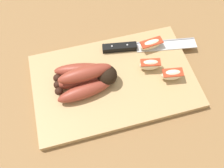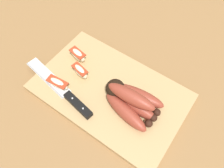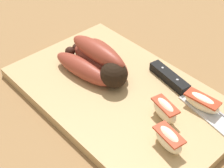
% 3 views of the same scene
% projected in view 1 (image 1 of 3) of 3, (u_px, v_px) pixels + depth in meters
% --- Properties ---
extents(ground_plane, '(6.00, 6.00, 0.00)m').
position_uv_depth(ground_plane, '(114.00, 83.00, 0.67)').
color(ground_plane, olive).
extents(cutting_board, '(0.44, 0.28, 0.02)m').
position_uv_depth(cutting_board, '(113.00, 80.00, 0.66)').
color(cutting_board, tan).
rests_on(cutting_board, ground_plane).
extents(banana_bunch, '(0.17, 0.13, 0.07)m').
position_uv_depth(banana_bunch, '(86.00, 78.00, 0.62)').
color(banana_bunch, black).
rests_on(banana_bunch, cutting_board).
extents(chefs_knife, '(0.28, 0.07, 0.02)m').
position_uv_depth(chefs_knife, '(136.00, 46.00, 0.69)').
color(chefs_knife, silver).
rests_on(chefs_knife, cutting_board).
extents(apple_wedge_near, '(0.06, 0.03, 0.04)m').
position_uv_depth(apple_wedge_near, '(172.00, 75.00, 0.63)').
color(apple_wedge_near, '#F4E5C1').
rests_on(apple_wedge_near, cutting_board).
extents(apple_wedge_middle, '(0.07, 0.03, 0.03)m').
position_uv_depth(apple_wedge_middle, '(151.00, 44.00, 0.69)').
color(apple_wedge_middle, '#F4E5C1').
rests_on(apple_wedge_middle, cutting_board).
extents(apple_wedge_far, '(0.06, 0.03, 0.04)m').
position_uv_depth(apple_wedge_far, '(150.00, 65.00, 0.65)').
color(apple_wedge_far, '#F4E5C1').
rests_on(apple_wedge_far, cutting_board).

